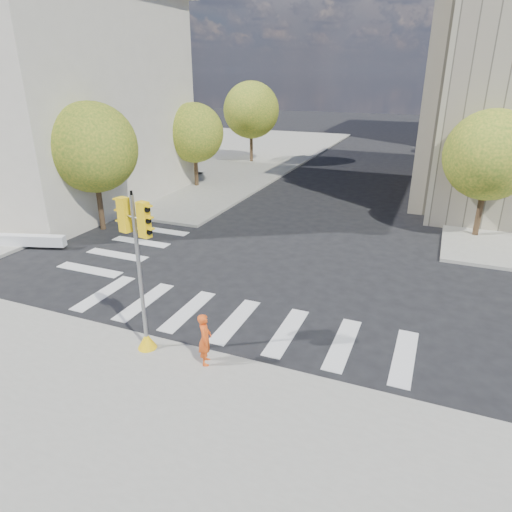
# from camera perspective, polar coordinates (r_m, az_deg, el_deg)

# --- Properties ---
(ground) EXTENTS (160.00, 160.00, 0.00)m
(ground) POSITION_cam_1_polar(r_m,az_deg,el_deg) (16.87, 0.56, -5.04)
(ground) COLOR black
(ground) RESTS_ON ground
(sidewalk_far_left) EXTENTS (28.00, 40.00, 0.15)m
(sidewalk_far_left) POSITION_cam_1_polar(r_m,az_deg,el_deg) (48.03, -10.37, 12.68)
(sidewalk_far_left) COLOR gray
(sidewalk_far_left) RESTS_ON ground
(classical_building) EXTENTS (19.00, 15.00, 12.70)m
(classical_building) POSITION_cam_1_polar(r_m,az_deg,el_deg) (33.70, -28.40, 17.53)
(classical_building) COLOR beige
(classical_building) RESTS_ON ground
(tree_lw_near) EXTENTS (4.40, 4.40, 6.41)m
(tree_lw_near) POSITION_cam_1_polar(r_m,az_deg,el_deg) (24.33, -19.75, 12.62)
(tree_lw_near) COLOR #382616
(tree_lw_near) RESTS_ON ground
(tree_lw_mid) EXTENTS (4.00, 4.00, 5.77)m
(tree_lw_mid) POSITION_cam_1_polar(r_m,az_deg,el_deg) (32.46, -7.73, 15.00)
(tree_lw_mid) COLOR #382616
(tree_lw_mid) RESTS_ON ground
(tree_lw_far) EXTENTS (4.80, 4.80, 6.95)m
(tree_lw_far) POSITION_cam_1_polar(r_m,az_deg,el_deg) (41.32, -0.60, 17.77)
(tree_lw_far) COLOR #382616
(tree_lw_far) RESTS_ON ground
(tree_re_near) EXTENTS (4.20, 4.20, 6.16)m
(tree_re_near) POSITION_cam_1_polar(r_m,az_deg,el_deg) (24.29, 27.23, 11.12)
(tree_re_near) COLOR #382616
(tree_re_near) RESTS_ON ground
(tree_re_mid) EXTENTS (4.60, 4.60, 6.66)m
(tree_re_mid) POSITION_cam_1_polar(r_m,az_deg,el_deg) (36.15, 26.26, 14.67)
(tree_re_mid) COLOR #382616
(tree_re_mid) RESTS_ON ground
(tree_re_far) EXTENTS (4.00, 4.00, 5.88)m
(tree_re_far) POSITION_cam_1_polar(r_m,az_deg,el_deg) (48.13, 25.60, 15.54)
(tree_re_far) COLOR #382616
(tree_re_far) RESTS_ON ground
(lamp_near) EXTENTS (0.35, 0.18, 8.11)m
(lamp_near) POSITION_cam_1_polar(r_m,az_deg,el_deg) (28.22, 28.00, 13.31)
(lamp_near) COLOR black
(lamp_near) RESTS_ON sidewalk_far_right
(lamp_far) EXTENTS (0.35, 0.18, 8.11)m
(lamp_far) POSITION_cam_1_polar(r_m,az_deg,el_deg) (42.13, 26.69, 15.68)
(lamp_far) COLOR black
(lamp_far) RESTS_ON sidewalk_far_right
(traffic_signal) EXTENTS (1.08, 0.56, 4.72)m
(traffic_signal) POSITION_cam_1_polar(r_m,az_deg,el_deg) (13.09, -14.17, -3.68)
(traffic_signal) COLOR yellow
(traffic_signal) RESTS_ON sidewalk_near
(photographer) EXTENTS (0.57, 0.66, 1.53)m
(photographer) POSITION_cam_1_polar(r_m,az_deg,el_deg) (12.73, -6.40, -10.28)
(photographer) COLOR #F25316
(photographer) RESTS_ON sidewalk_near
(planter_wall) EXTENTS (5.84, 2.19, 0.50)m
(planter_wall) POSITION_cam_1_polar(r_m,az_deg,el_deg) (24.36, -29.09, 1.82)
(planter_wall) COLOR silver
(planter_wall) RESTS_ON sidewalk_left_near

